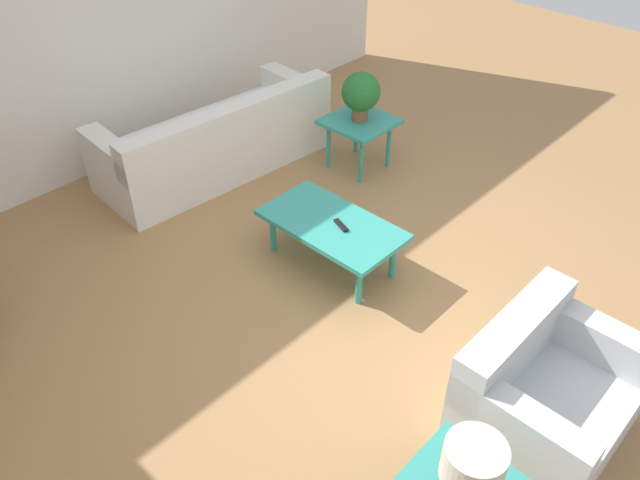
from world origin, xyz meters
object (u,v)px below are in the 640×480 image
object	(u,v)px
sofa	(217,142)
table_lamp	(472,468)
coffee_table	(332,227)
armchair	(542,395)
side_table_plant	(359,126)
potted_plant	(361,93)

from	to	relation	value
sofa	table_lamp	bearing A→B (deg)	71.16
coffee_table	armchair	bearing A→B (deg)	170.66
coffee_table	side_table_plant	distance (m)	1.48
sofa	table_lamp	distance (m)	4.03
potted_plant	side_table_plant	bearing A→B (deg)	153.43
coffee_table	side_table_plant	bearing A→B (deg)	-57.60
potted_plant	coffee_table	bearing A→B (deg)	122.40
sofa	armchair	xyz separation A→B (m)	(-3.62, 0.62, 0.01)
side_table_plant	table_lamp	size ratio (longest dim) A/B	1.51
potted_plant	table_lamp	world-z (taller)	potted_plant
sofa	coffee_table	xyz separation A→B (m)	(-1.73, 0.31, 0.06)
sofa	side_table_plant	xyz separation A→B (m)	(-0.94, -0.94, 0.14)
coffee_table	potted_plant	size ratio (longest dim) A/B	2.40
sofa	coffee_table	distance (m)	1.76
coffee_table	side_table_plant	xyz separation A→B (m)	(0.79, -1.25, 0.08)
side_table_plant	potted_plant	bearing A→B (deg)	-26.57
table_lamp	armchair	bearing A→B (deg)	-86.09
armchair	side_table_plant	size ratio (longest dim) A/B	1.68
armchair	potted_plant	xyz separation A→B (m)	(2.68, -1.56, 0.46)
armchair	side_table_plant	bearing A→B (deg)	60.21
potted_plant	armchair	bearing A→B (deg)	149.79
sofa	potted_plant	bearing A→B (deg)	139.36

